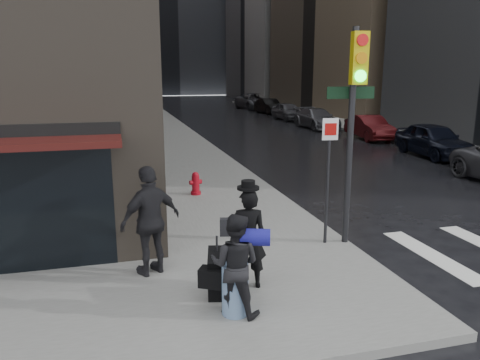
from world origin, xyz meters
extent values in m
plane|color=black|center=(0.00, 0.00, 0.00)|extent=(140.00, 140.00, 0.00)
cube|color=slate|center=(0.00, 27.00, 0.07)|extent=(4.00, 50.00, 0.15)
cube|color=slate|center=(13.50, 27.00, 0.07)|extent=(3.00, 50.00, 0.15)
cube|color=silver|center=(3.50, 1.00, 0.01)|extent=(0.50, 3.00, 0.01)
cube|color=gray|center=(26.00, 58.00, 12.50)|extent=(22.00, 20.00, 25.00)
imported|color=black|center=(-0.80, 0.33, 1.03)|extent=(0.72, 0.56, 1.76)
cylinder|color=black|center=(-0.80, 0.33, 1.93)|extent=(0.38, 0.38, 0.05)
cylinder|color=black|center=(-0.80, 0.33, 1.99)|extent=(0.23, 0.23, 0.14)
cube|color=black|center=(-1.10, 0.34, 1.27)|extent=(0.39, 0.20, 0.31)
cube|color=black|center=(-1.41, 0.06, 0.56)|extent=(0.44, 0.73, 0.89)
cylinder|color=black|center=(-1.41, 0.06, 1.03)|extent=(0.04, 0.04, 0.41)
imported|color=black|center=(-1.25, -0.54, 0.96)|extent=(0.99, 0.92, 1.63)
cube|color=black|center=(-1.51, -0.22, 0.64)|extent=(0.55, 0.47, 0.30)
cylinder|color=navy|center=(-0.97, -0.58, 1.40)|extent=(0.55, 0.41, 0.26)
imported|color=black|center=(-2.37, 1.33, 1.17)|extent=(1.30, 0.98, 2.05)
cylinder|color=black|center=(1.90, 1.90, 2.44)|extent=(0.14, 0.14, 4.57)
cube|color=gold|center=(1.87, 1.65, 4.10)|extent=(0.34, 0.24, 1.03)
cylinder|color=red|center=(1.86, 1.54, 4.44)|extent=(0.23, 0.08, 0.23)
cylinder|color=orange|center=(1.86, 1.54, 4.10)|extent=(0.23, 0.08, 0.23)
cylinder|color=#19E533|center=(1.86, 1.54, 3.75)|extent=(0.23, 0.08, 0.23)
cylinder|color=black|center=(1.45, 1.96, 1.52)|extent=(0.07, 0.07, 2.74)
cube|color=white|center=(1.45, 1.93, 2.67)|extent=(0.34, 0.06, 0.46)
cube|color=black|center=(1.90, 1.98, 3.41)|extent=(1.03, 0.15, 0.25)
cylinder|color=#A00917|center=(-0.60, 6.83, 0.20)|extent=(0.31, 0.31, 0.10)
cylinder|color=#A00917|center=(-0.60, 6.83, 0.44)|extent=(0.23, 0.23, 0.58)
sphere|color=#A00917|center=(-0.60, 6.83, 0.75)|extent=(0.21, 0.21, 0.21)
cylinder|color=#A00917|center=(-0.60, 6.83, 0.54)|extent=(0.41, 0.22, 0.13)
imported|color=black|center=(11.29, 11.37, 0.77)|extent=(2.14, 4.64, 1.54)
imported|color=#420D0F|center=(11.41, 17.22, 0.69)|extent=(1.83, 4.29, 1.37)
imported|color=#4D4E53|center=(10.72, 23.08, 0.68)|extent=(1.99, 4.73, 1.36)
imported|color=#44444A|center=(10.83, 28.94, 0.71)|extent=(1.78, 4.20, 1.42)
imported|color=black|center=(11.18, 34.80, 0.70)|extent=(1.78, 4.32, 1.39)
imported|color=#444449|center=(11.51, 40.66, 0.81)|extent=(3.18, 6.05, 1.62)
camera|label=1|loc=(-2.91, -6.98, 3.84)|focal=35.00mm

